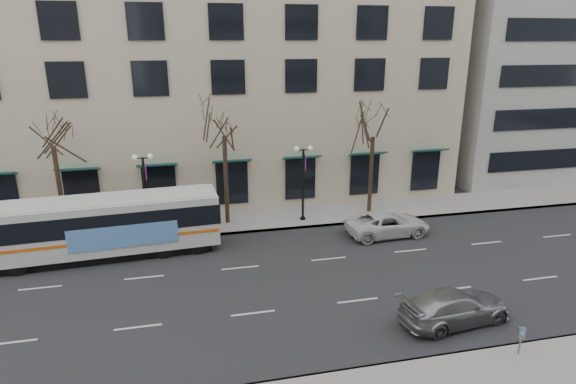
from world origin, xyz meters
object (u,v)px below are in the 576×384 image
object	(u,v)px
lamp_post_right	(303,180)
city_bus	(106,225)
silver_car	(455,307)
lamp_post_left	(146,190)
white_pickup	(388,224)
tree_far_right	(374,123)
tree_far_mid	(224,121)
pay_station	(521,335)
tree_far_left	(51,131)

from	to	relation	value
lamp_post_right	city_bus	distance (m)	12.43
lamp_post_right	silver_car	distance (m)	13.70
lamp_post_left	white_pickup	world-z (taller)	lamp_post_left
tree_far_right	city_bus	world-z (taller)	tree_far_right
tree_far_mid	silver_car	distance (m)	17.23
pay_station	tree_far_right	bearing A→B (deg)	110.82
tree_far_mid	tree_far_right	world-z (taller)	tree_far_mid
silver_car	tree_far_mid	bearing A→B (deg)	24.30
tree_far_left	lamp_post_left	world-z (taller)	tree_far_left
white_pickup	pay_station	xyz separation A→B (m)	(0.00, -12.46, 0.25)
tree_far_right	city_bus	size ratio (longest dim) A/B	0.63
lamp_post_right	pay_station	xyz separation A→B (m)	(4.62, -15.84, -1.96)
city_bus	pay_station	distance (m)	21.28
lamp_post_left	lamp_post_right	xyz separation A→B (m)	(10.00, 0.00, 0.00)
silver_car	tree_far_left	bearing A→B (deg)	45.98
lamp_post_right	white_pickup	bearing A→B (deg)	-36.24
tree_far_mid	lamp_post_right	xyz separation A→B (m)	(5.01, -0.60, -3.96)
tree_far_mid	lamp_post_left	world-z (taller)	tree_far_mid
lamp_post_left	pay_station	xyz separation A→B (m)	(14.62, -15.84, -1.96)
lamp_post_left	white_pickup	xyz separation A→B (m)	(14.62, -3.38, -2.21)
pay_station	silver_car	bearing A→B (deg)	134.43
lamp_post_right	white_pickup	distance (m)	6.14
tree_far_right	silver_car	bearing A→B (deg)	-96.31
lamp_post_left	city_bus	bearing A→B (deg)	-127.73
tree_far_mid	city_bus	size ratio (longest dim) A/B	0.67
tree_far_left	city_bus	bearing A→B (deg)	-48.40
tree_far_right	silver_car	world-z (taller)	tree_far_right
tree_far_right	pay_station	world-z (taller)	tree_far_right
lamp_post_right	white_pickup	world-z (taller)	lamp_post_right
tree_far_left	silver_car	xyz separation A→B (m)	(18.49, -13.67, -5.97)
silver_car	white_pickup	bearing A→B (deg)	-14.24
white_pickup	lamp_post_right	bearing A→B (deg)	50.95
pay_station	tree_far_mid	bearing A→B (deg)	142.47
tree_far_mid	lamp_post_left	xyz separation A→B (m)	(-4.99, -0.60, -3.96)
tree_far_left	tree_far_right	bearing A→B (deg)	0.00
tree_far_left	pay_station	world-z (taller)	tree_far_left
lamp_post_left	tree_far_right	bearing A→B (deg)	2.29
lamp_post_right	silver_car	world-z (taller)	lamp_post_right
lamp_post_left	city_bus	world-z (taller)	lamp_post_left
white_pickup	tree_far_right	bearing A→B (deg)	-8.18
tree_far_left	lamp_post_right	bearing A→B (deg)	-2.29
lamp_post_left	white_pickup	size ratio (longest dim) A/B	0.99
lamp_post_right	white_pickup	xyz separation A→B (m)	(4.62, -3.38, -2.21)
city_bus	white_pickup	size ratio (longest dim) A/B	2.42
city_bus	pay_station	xyz separation A→B (m)	(16.70, -13.15, -0.89)
lamp_post_right	white_pickup	size ratio (longest dim) A/B	0.99
lamp_post_right	silver_car	xyz separation A→B (m)	(3.48, -13.07, -2.21)
tree_far_right	lamp_post_right	distance (m)	6.11
lamp_post_left	white_pickup	bearing A→B (deg)	-13.04
city_bus	lamp_post_left	bearing A→B (deg)	48.66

